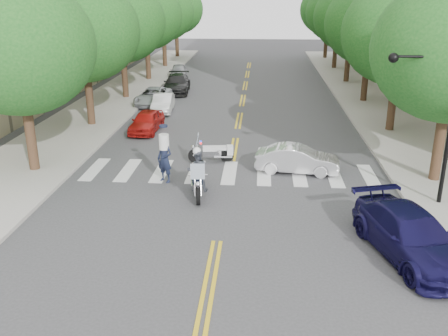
# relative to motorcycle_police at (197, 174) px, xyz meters

# --- Properties ---
(ground) EXTENTS (140.00, 140.00, 0.00)m
(ground) POSITION_rel_motorcycle_police_xyz_m (1.12, -3.88, -0.90)
(ground) COLOR #38383A
(ground) RESTS_ON ground
(sidewalk_left) EXTENTS (5.00, 60.00, 0.15)m
(sidewalk_left) POSITION_rel_motorcycle_police_xyz_m (-8.38, 18.12, -0.82)
(sidewalk_left) COLOR #9E9991
(sidewalk_left) RESTS_ON ground
(sidewalk_right) EXTENTS (5.00, 60.00, 0.15)m
(sidewalk_right) POSITION_rel_motorcycle_police_xyz_m (10.62, 18.12, -0.82)
(sidewalk_right) COLOR #9E9991
(sidewalk_right) RESTS_ON ground
(tree_l_0) EXTENTS (6.40, 6.40, 8.45)m
(tree_l_0) POSITION_rel_motorcycle_police_xyz_m (-7.68, 2.12, 4.66)
(tree_l_0) COLOR #382316
(tree_l_0) RESTS_ON ground
(tree_l_1) EXTENTS (6.40, 6.40, 8.45)m
(tree_l_1) POSITION_rel_motorcycle_police_xyz_m (-7.68, 10.12, 4.66)
(tree_l_1) COLOR #382316
(tree_l_1) RESTS_ON ground
(tree_l_2) EXTENTS (6.40, 6.40, 8.45)m
(tree_l_2) POSITION_rel_motorcycle_police_xyz_m (-7.68, 18.12, 4.66)
(tree_l_2) COLOR #382316
(tree_l_2) RESTS_ON ground
(tree_l_3) EXTENTS (6.40, 6.40, 8.45)m
(tree_l_3) POSITION_rel_motorcycle_police_xyz_m (-7.68, 26.12, 4.66)
(tree_l_3) COLOR #382316
(tree_l_3) RESTS_ON ground
(tree_l_4) EXTENTS (6.40, 6.40, 8.45)m
(tree_l_4) POSITION_rel_motorcycle_police_xyz_m (-7.68, 34.12, 4.66)
(tree_l_4) COLOR #382316
(tree_l_4) RESTS_ON ground
(tree_l_5) EXTENTS (6.40, 6.40, 8.45)m
(tree_l_5) POSITION_rel_motorcycle_police_xyz_m (-7.68, 42.12, 4.66)
(tree_l_5) COLOR #382316
(tree_l_5) RESTS_ON ground
(tree_r_1) EXTENTS (6.40, 6.40, 8.45)m
(tree_r_1) POSITION_rel_motorcycle_police_xyz_m (9.92, 10.12, 4.66)
(tree_r_1) COLOR #382316
(tree_r_1) RESTS_ON ground
(tree_r_2) EXTENTS (6.40, 6.40, 8.45)m
(tree_r_2) POSITION_rel_motorcycle_police_xyz_m (9.92, 18.12, 4.66)
(tree_r_2) COLOR #382316
(tree_r_2) RESTS_ON ground
(tree_r_3) EXTENTS (6.40, 6.40, 8.45)m
(tree_r_3) POSITION_rel_motorcycle_police_xyz_m (9.92, 26.12, 4.66)
(tree_r_3) COLOR #382316
(tree_r_3) RESTS_ON ground
(tree_r_4) EXTENTS (6.40, 6.40, 8.45)m
(tree_r_4) POSITION_rel_motorcycle_police_xyz_m (9.92, 34.12, 4.66)
(tree_r_4) COLOR #382316
(tree_r_4) RESTS_ON ground
(tree_r_5) EXTENTS (6.40, 6.40, 8.45)m
(tree_r_5) POSITION_rel_motorcycle_police_xyz_m (9.92, 42.12, 4.66)
(tree_r_5) COLOR #382316
(tree_r_5) RESTS_ON ground
(traffic_signal_pole) EXTENTS (2.82, 0.42, 6.00)m
(traffic_signal_pole) POSITION_rel_motorcycle_police_xyz_m (8.84, -0.38, 2.82)
(traffic_signal_pole) COLOR black
(traffic_signal_pole) RESTS_ON ground
(motorcycle_police) EXTENTS (0.92, 2.48, 2.02)m
(motorcycle_police) POSITION_rel_motorcycle_police_xyz_m (0.00, 0.00, 0.00)
(motorcycle_police) COLOR black
(motorcycle_police) RESTS_ON ground
(motorcycle_parked) EXTENTS (2.18, 0.69, 1.41)m
(motorcycle_parked) POSITION_rel_motorcycle_police_xyz_m (0.33, 4.09, -0.41)
(motorcycle_parked) COLOR black
(motorcycle_parked) RESTS_ON ground
(officer_standing) EXTENTS (0.88, 0.79, 2.02)m
(officer_standing) POSITION_rel_motorcycle_police_xyz_m (-1.56, 1.35, 0.11)
(officer_standing) COLOR #171D34
(officer_standing) RESTS_ON ground
(convertible) EXTENTS (3.85, 1.75, 1.23)m
(convertible) POSITION_rel_motorcycle_police_xyz_m (4.14, 2.92, -0.28)
(convertible) COLOR silver
(convertible) RESTS_ON ground
(sedan_blue) EXTENTS (3.31, 5.35, 1.45)m
(sedan_blue) POSITION_rel_motorcycle_police_xyz_m (7.12, -4.38, -0.17)
(sedan_blue) COLOR #100D37
(sedan_blue) RESTS_ON ground
(parked_car_a) EXTENTS (1.68, 3.73, 1.24)m
(parked_car_a) POSITION_rel_motorcycle_police_xyz_m (-4.08, 9.12, -0.28)
(parked_car_a) COLOR #AF1612
(parked_car_a) RESTS_ON ground
(parked_car_b) EXTENTS (1.49, 3.65, 1.18)m
(parked_car_b) POSITION_rel_motorcycle_police_xyz_m (-4.08, 14.12, -0.31)
(parked_car_b) COLOR silver
(parked_car_b) RESTS_ON ground
(parked_car_c) EXTENTS (2.22, 4.38, 1.18)m
(parked_car_c) POSITION_rel_motorcycle_police_xyz_m (-5.18, 16.22, -0.30)
(parked_car_c) COLOR #B1B3B9
(parked_car_c) RESTS_ON ground
(parked_car_d) EXTENTS (2.33, 4.99, 1.41)m
(parked_car_d) POSITION_rel_motorcycle_police_xyz_m (-4.23, 20.73, -0.19)
(parked_car_d) COLOR black
(parked_car_d) RESTS_ON ground
(parked_car_e) EXTENTS (1.84, 3.80, 1.25)m
(parked_car_e) POSITION_rel_motorcycle_police_xyz_m (-5.18, 27.59, -0.27)
(parked_car_e) COLOR #9B9CA1
(parked_car_e) RESTS_ON ground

